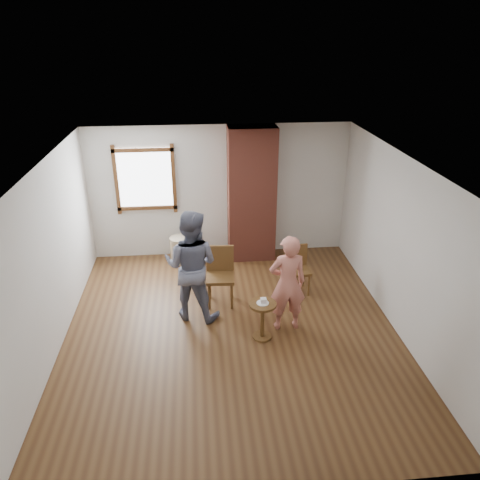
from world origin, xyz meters
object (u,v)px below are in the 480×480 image
object	(u,v)px
stoneware_crock	(180,250)
dining_chair_left	(220,272)
man	(191,266)
person_pink	(287,283)
side_table	(262,315)
dining_chair_right	(297,266)

from	to	relation	value
stoneware_crock	dining_chair_left	xyz separation A→B (m)	(0.69, -1.52, 0.29)
stoneware_crock	dining_chair_left	world-z (taller)	dining_chair_left
dining_chair_left	man	xyz separation A→B (m)	(-0.46, -0.39, 0.35)
person_pink	stoneware_crock	bearing A→B (deg)	-57.82
dining_chair_left	side_table	distance (m)	1.23
dining_chair_right	dining_chair_left	bearing A→B (deg)	-174.05
dining_chair_left	dining_chair_right	world-z (taller)	dining_chair_left
stoneware_crock	person_pink	bearing A→B (deg)	-55.34
stoneware_crock	dining_chair_right	xyz separation A→B (m)	(2.03, -1.30, 0.21)
man	side_table	bearing A→B (deg)	164.63
dining_chair_left	person_pink	bearing A→B (deg)	-38.61
dining_chair_right	stoneware_crock	bearing A→B (deg)	144.14
man	dining_chair_left	bearing A→B (deg)	-120.23
stoneware_crock	side_table	size ratio (longest dim) A/B	0.86
side_table	dining_chair_left	bearing A→B (deg)	116.61
side_table	person_pink	world-z (taller)	person_pink
person_pink	dining_chair_right	bearing A→B (deg)	-112.39
man	dining_chair_right	bearing A→B (deg)	-141.84
stoneware_crock	side_table	bearing A→B (deg)	-64.57
dining_chair_left	stoneware_crock	bearing A→B (deg)	118.12
side_table	man	xyz separation A→B (m)	(-1.01, 0.70, 0.49)
stoneware_crock	man	distance (m)	2.03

